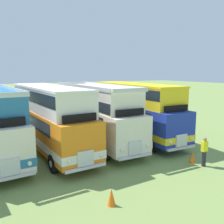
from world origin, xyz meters
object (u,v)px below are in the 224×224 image
object	(u,v)px
bus_sixth_in_row	(135,108)
cone_near_end	(111,197)
bus_fifth_in_row	(95,113)
cone_mid_row	(192,157)
marshal_person	(204,152)
bus_fourth_in_row	(50,116)

from	to	relation	value
bus_sixth_in_row	cone_near_end	size ratio (longest dim) A/B	14.80
bus_fifth_in_row	cone_mid_row	xyz separation A→B (m)	(3.16, -6.91, -2.01)
bus_sixth_in_row	marshal_person	world-z (taller)	bus_sixth_in_row
bus_fifth_in_row	bus_sixth_in_row	size ratio (longest dim) A/B	1.03
bus_fourth_in_row	marshal_person	size ratio (longest dim) A/B	6.30
bus_fourth_in_row	cone_mid_row	distance (m)	9.68
bus_sixth_in_row	cone_near_end	distance (m)	11.21
bus_sixth_in_row	cone_mid_row	xyz separation A→B (m)	(-0.41, -6.60, -2.12)
bus_fifth_in_row	cone_mid_row	bearing A→B (deg)	-65.44
cone_near_end	bus_sixth_in_row	bearing A→B (deg)	49.67
bus_fifth_in_row	cone_mid_row	distance (m)	7.86
bus_sixth_in_row	bus_fifth_in_row	bearing A→B (deg)	174.99
cone_near_end	marshal_person	xyz separation A→B (m)	(6.84, 1.07, 0.52)
cone_mid_row	bus_fourth_in_row	bearing A→B (deg)	135.45
cone_near_end	cone_mid_row	size ratio (longest dim) A/B	1.04
bus_sixth_in_row	bus_fourth_in_row	bearing A→B (deg)	179.80
bus_fourth_in_row	bus_sixth_in_row	size ratio (longest dim) A/B	1.00
bus_sixth_in_row	marshal_person	bearing A→B (deg)	-92.19
marshal_person	bus_sixth_in_row	bearing A→B (deg)	87.81
bus_fifth_in_row	marshal_person	xyz separation A→B (m)	(3.28, -7.64, -1.47)
bus_fifth_in_row	cone_near_end	world-z (taller)	bus_fifth_in_row
bus_sixth_in_row	marshal_person	distance (m)	7.50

